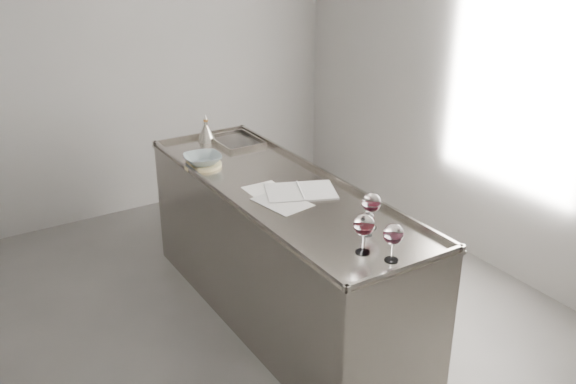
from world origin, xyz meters
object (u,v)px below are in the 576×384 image
wine_funnel (206,133)px  wine_glass_left (364,226)px  notebook (301,191)px  ceramic_bowl (203,159)px  wine_glass_middle (393,235)px  counter (280,253)px  wine_glass_small (368,219)px  wine_glass_right (371,203)px

wine_funnel → wine_glass_left: bearing=-92.3°
notebook → ceramic_bowl: 0.80m
wine_glass_middle → wine_funnel: size_ratio=0.97×
wine_funnel → notebook: bearing=-86.7°
counter → ceramic_bowl: size_ratio=9.60×
counter → notebook: counter is taller
wine_glass_small → notebook: (0.01, 0.67, -0.09)m
wine_glass_middle → wine_glass_small: (0.07, 0.28, -0.05)m
counter → wine_funnel: size_ratio=11.65×
notebook → wine_glass_right: bearing=-61.2°
wine_glass_small → ceramic_bowl: bearing=102.7°
notebook → ceramic_bowl: bearing=137.1°
wine_glass_middle → wine_glass_right: wine_glass_right is taller
wine_glass_middle → ceramic_bowl: size_ratio=0.80×
wine_glass_right → wine_glass_small: bearing=-138.9°
counter → ceramic_bowl: 0.83m
notebook → wine_glass_left: bearing=-77.2°
wine_glass_left → notebook: wine_glass_left is taller
wine_glass_right → wine_glass_small: size_ratio=1.51×
counter → notebook: 0.50m
wine_glass_small → wine_funnel: (-0.06, 1.88, -0.03)m
wine_glass_middle → wine_glass_right: (0.14, 0.34, 0.00)m
wine_funnel → ceramic_bowl: bearing=-118.0°
wine_glass_middle → wine_glass_right: bearing=68.0°
wine_glass_right → notebook: 0.63m
counter → wine_glass_right: size_ratio=11.68×
wine_funnel → wine_glass_small: bearing=-88.2°
wine_glass_middle → notebook: wine_glass_middle is taller
wine_glass_right → ceramic_bowl: bearing=105.9°
wine_glass_left → wine_funnel: bearing=87.7°
wine_glass_small → wine_funnel: bearing=91.8°
wine_funnel → counter: bearing=-90.1°
ceramic_bowl → wine_glass_small: bearing=-77.3°
wine_glass_middle → notebook: 0.96m
wine_glass_left → wine_glass_right: size_ratio=1.04×
wine_glass_left → wine_glass_right: 0.29m
wine_glass_middle → wine_funnel: bearing=89.8°
wine_glass_middle → ceramic_bowl: (-0.24, 1.68, -0.09)m
wine_glass_right → wine_glass_small: 0.10m
wine_glass_right → wine_funnel: 1.83m
wine_glass_left → wine_glass_small: 0.21m
wine_glass_left → wine_glass_middle: (0.07, -0.14, -0.01)m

